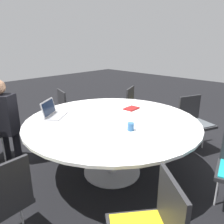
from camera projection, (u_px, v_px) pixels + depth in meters
ground_plane at (112, 171)px, 2.94m from camera, size 16.00×16.00×0.00m
conference_table at (112, 127)px, 2.74m from camera, size 2.13×2.13×0.74m
chair_4 at (194, 119)px, 3.41m from camera, size 0.55×0.56×0.85m
chair_5 at (136, 106)px, 4.08m from camera, size 0.56×0.57×0.85m
chair_6 at (69, 109)px, 3.94m from camera, size 0.54×0.53×0.85m
person_0 at (3, 116)px, 2.96m from camera, size 0.42×0.39×1.20m
laptop at (53, 112)px, 2.81m from camera, size 0.37×0.40×0.21m
spiral_notebook at (131, 108)px, 3.12m from camera, size 0.16×0.22×0.02m
coffee_cup at (131, 127)px, 2.37m from camera, size 0.07×0.07×0.09m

